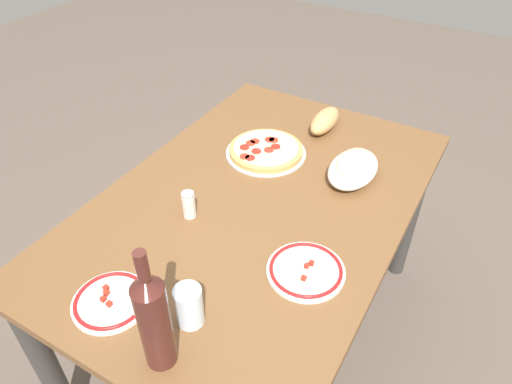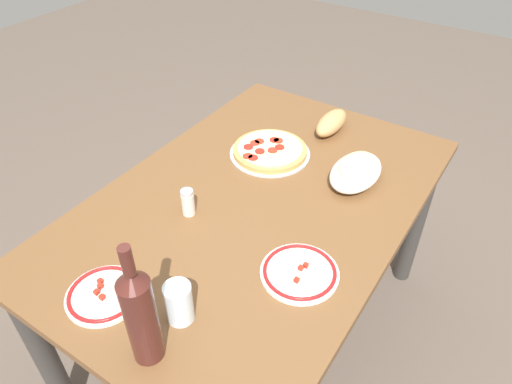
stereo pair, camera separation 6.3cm
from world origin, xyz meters
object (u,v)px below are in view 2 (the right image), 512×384
at_px(pepperoni_pizza, 270,151).
at_px(side_plate_far, 104,294).
at_px(bread_loaf, 331,123).
at_px(spice_shaker, 188,202).
at_px(water_glass, 179,303).
at_px(wine_bottle, 140,315).
at_px(baked_pasta_dish, 356,170).
at_px(dining_table, 256,225).
at_px(side_plate_near, 300,272).

bearing_deg(pepperoni_pizza, side_plate_far, -0.81).
distance_m(bread_loaf, spice_shaker, 0.68).
relative_size(water_glass, side_plate_far, 0.57).
xyz_separation_m(pepperoni_pizza, spice_shaker, (0.40, -0.04, 0.03)).
height_order(pepperoni_pizza, spice_shaker, spice_shaker).
bearing_deg(wine_bottle, pepperoni_pizza, -166.65).
height_order(baked_pasta_dish, wine_bottle, wine_bottle).
distance_m(pepperoni_pizza, wine_bottle, 0.85).
relative_size(pepperoni_pizza, baked_pasta_dish, 1.19).
height_order(dining_table, pepperoni_pizza, pepperoni_pizza).
bearing_deg(wine_bottle, dining_table, -170.58).
distance_m(pepperoni_pizza, spice_shaker, 0.41).
bearing_deg(wine_bottle, spice_shaker, -151.01).
distance_m(water_glass, spice_shaker, 0.38).
bearing_deg(water_glass, dining_table, -168.80).
xyz_separation_m(pepperoni_pizza, water_glass, (0.71, 0.19, 0.04)).
xyz_separation_m(baked_pasta_dish, spice_shaker, (0.43, -0.35, 0.00)).
relative_size(side_plate_far, spice_shaker, 2.21).
distance_m(pepperoni_pizza, side_plate_far, 0.77).
bearing_deg(spice_shaker, water_glass, 36.79).
xyz_separation_m(dining_table, side_plate_near, (0.20, 0.27, 0.12)).
relative_size(pepperoni_pizza, water_glass, 2.62).
bearing_deg(dining_table, side_plate_near, 53.73).
relative_size(pepperoni_pizza, spice_shaker, 3.29).
xyz_separation_m(pepperoni_pizza, bread_loaf, (-0.26, 0.11, 0.02)).
height_order(dining_table, bread_loaf, bread_loaf).
height_order(wine_bottle, spice_shaker, wine_bottle).
relative_size(side_plate_far, bread_loaf, 0.99).
xyz_separation_m(wine_bottle, side_plate_far, (-0.05, -0.21, -0.13)).
bearing_deg(side_plate_near, water_glass, -32.18).
bearing_deg(dining_table, side_plate_far, -11.60).
bearing_deg(water_glass, spice_shaker, -143.21).
bearing_deg(pepperoni_pizza, baked_pasta_dish, 94.36).
distance_m(side_plate_far, spice_shaker, 0.37).
height_order(side_plate_far, bread_loaf, bread_loaf).
distance_m(dining_table, wine_bottle, 0.64).
relative_size(side_plate_near, spice_shaker, 2.41).
bearing_deg(side_plate_far, side_plate_near, 131.72).
xyz_separation_m(pepperoni_pizza, side_plate_far, (0.77, -0.01, -0.01)).
relative_size(pepperoni_pizza, bread_loaf, 1.47).
bearing_deg(pepperoni_pizza, water_glass, 15.10).
distance_m(baked_pasta_dish, water_glass, 0.74).
bearing_deg(side_plate_far, wine_bottle, 75.28).
bearing_deg(wine_bottle, water_glass, -178.10).
bearing_deg(side_plate_near, side_plate_far, -48.28).
relative_size(pepperoni_pizza, side_plate_far, 1.49).
bearing_deg(wine_bottle, side_plate_far, -104.72).
xyz_separation_m(side_plate_near, bread_loaf, (-0.69, -0.25, 0.03)).
height_order(pepperoni_pizza, wine_bottle, wine_bottle).
bearing_deg(bread_loaf, water_glass, 4.71).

